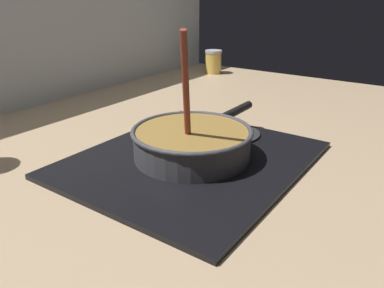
{
  "coord_description": "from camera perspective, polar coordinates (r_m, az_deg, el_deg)",
  "views": [
    {
      "loc": [
        -0.54,
        -0.4,
        0.38
      ],
      "look_at": [
        0.12,
        0.07,
        0.04
      ],
      "focal_mm": 35.33,
      "sensor_mm": 36.0,
      "label": 1
    }
  ],
  "objects": [
    {
      "name": "burner_ring",
      "position": [
        0.89,
        0.0,
        -1.73
      ],
      "size": [
        0.17,
        0.17,
        0.01
      ],
      "primitive_type": "torus",
      "color": "#592D0C",
      "rests_on": "hob_plate"
    },
    {
      "name": "hob_plate",
      "position": [
        0.89,
        0.0,
        -2.31
      ],
      "size": [
        0.56,
        0.48,
        0.01
      ],
      "primitive_type": "cube",
      "color": "black",
      "rests_on": "ground"
    },
    {
      "name": "ground",
      "position": [
        0.78,
        -0.99,
        -8.4
      ],
      "size": [
        2.4,
        1.6,
        0.04
      ],
      "primitive_type": "cube",
      "color": "#9E8466"
    },
    {
      "name": "cooking_pan",
      "position": [
        0.88,
        0.06,
        0.36
      ],
      "size": [
        0.42,
        0.28,
        0.3
      ],
      "color": "#38383D",
      "rests_on": "hob_plate"
    },
    {
      "name": "condiment_jar",
      "position": [
        1.86,
        3.24,
        12.29
      ],
      "size": [
        0.08,
        0.08,
        0.11
      ],
      "color": "gold",
      "rests_on": "ground"
    },
    {
      "name": "spare_burner",
      "position": [
        1.03,
        5.85,
        1.62
      ],
      "size": [
        0.16,
        0.16,
        0.01
      ],
      "primitive_type": "cylinder",
      "color": "#262628",
      "rests_on": "hob_plate"
    }
  ]
}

